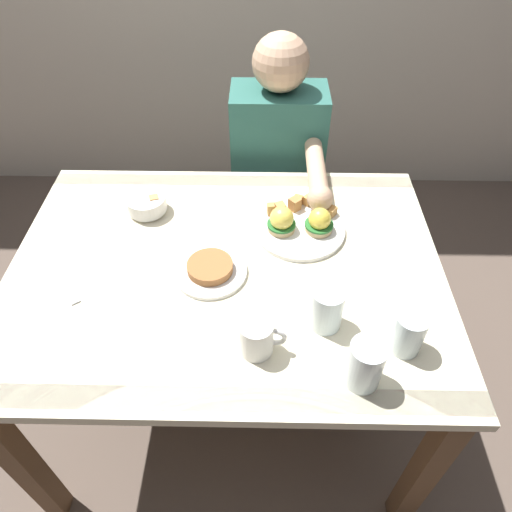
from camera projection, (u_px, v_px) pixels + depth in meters
ground_plane at (234, 397)px, 1.81m from camera, size 6.00×6.00×0.00m
dining_table at (227, 291)px, 1.37m from camera, size 1.20×0.90×0.74m
eggs_benedict_plate at (299, 224)px, 1.38m from camera, size 0.27×0.27×0.09m
fruit_bowl at (147, 204)px, 1.44m from camera, size 0.12×0.12×0.06m
coffee_mug at (257, 336)px, 1.06m from camera, size 0.11×0.08×0.09m
fork at (68, 287)px, 1.23m from camera, size 0.10×0.14×0.00m
water_glass_near at (327, 310)px, 1.11m from camera, size 0.08×0.08×0.12m
water_glass_far at (364, 366)px, 1.00m from camera, size 0.08×0.08×0.12m
water_glass_extra at (407, 334)px, 1.07m from camera, size 0.08×0.08×0.11m
side_plate at (210, 269)px, 1.26m from camera, size 0.20×0.20×0.04m
diner_person at (278, 169)px, 1.78m from camera, size 0.34×0.54×1.14m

